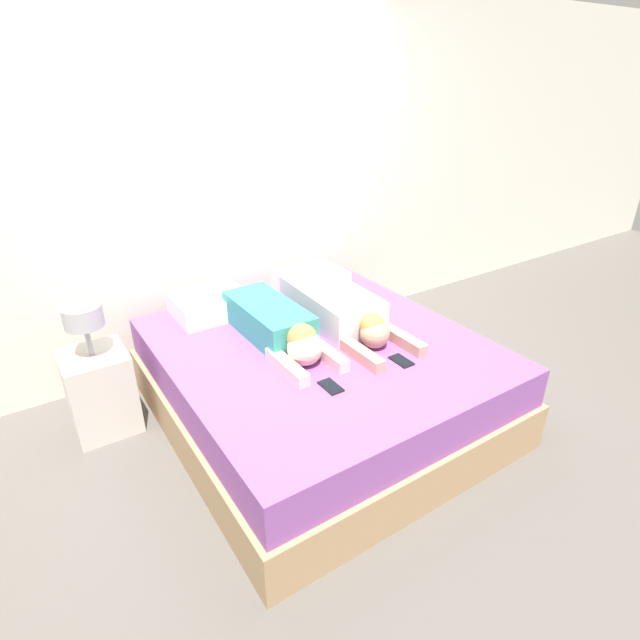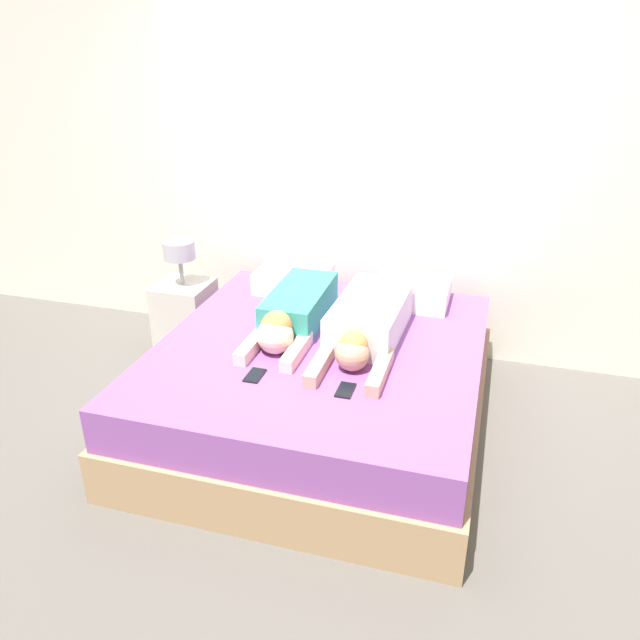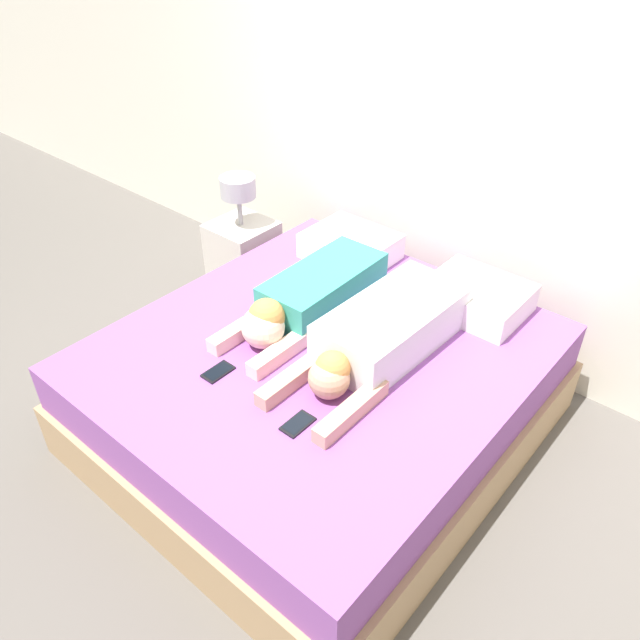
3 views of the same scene
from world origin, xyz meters
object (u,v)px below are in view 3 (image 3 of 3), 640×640
pillow_head_left (351,246)px  cell_phone_left (218,372)px  cell_phone_right (298,424)px  person_right (382,334)px  pillow_head_right (477,297)px  person_left (307,298)px  bed (320,389)px  nightstand (244,255)px

pillow_head_left → cell_phone_left: (0.18, -1.17, -0.07)m
cell_phone_right → person_right: bearing=92.0°
cell_phone_left → cell_phone_right: size_ratio=1.00×
pillow_head_right → person_left: person_left is taller
person_left → pillow_head_left: bearing=108.1°
person_left → person_right: 0.45m
bed → person_right: (0.24, 0.15, 0.37)m
nightstand → person_right: bearing=-18.5°
person_right → nightstand: (-1.42, 0.48, -0.33)m
pillow_head_right → nightstand: bearing=-176.1°
bed → person_left: (-0.21, 0.15, 0.37)m
pillow_head_right → nightstand: (-1.58, -0.11, -0.30)m
person_left → cell_phone_right: 0.76m
pillow_head_right → cell_phone_left: pillow_head_right is taller
cell_phone_left → nightstand: bearing=132.3°
person_left → cell_phone_right: person_left is taller
person_left → cell_phone_left: 0.59m
bed → pillow_head_left: pillow_head_left is taller
person_right → nightstand: size_ratio=1.31×
pillow_head_left → cell_phone_left: pillow_head_left is taller
pillow_head_right → person_left: bearing=-135.9°
person_left → nightstand: size_ratio=1.17×
pillow_head_right → cell_phone_right: (-0.14, -1.18, -0.07)m
bed → cell_phone_right: 0.58m
cell_phone_left → pillow_head_right: bearing=62.1°
pillow_head_right → person_right: person_right is taller
person_left → nightstand: (-0.98, 0.48, -0.33)m
cell_phone_right → bed: bearing=120.5°
pillow_head_left → cell_phone_left: bearing=-81.3°
person_left → pillow_head_right: bearing=44.1°
bed → person_right: size_ratio=1.81×
cell_phone_left → cell_phone_right: (0.48, -0.01, 0.00)m
person_right → cell_phone_right: (0.02, -0.59, -0.10)m
cell_phone_left → person_right: bearing=51.8°
bed → person_right: bearing=31.9°
cell_phone_left → pillow_head_left: bearing=98.7°
bed → pillow_head_right: size_ratio=4.20×
pillow_head_left → nightstand: size_ratio=0.57×
pillow_head_left → cell_phone_right: size_ratio=3.35×
person_right → cell_phone_right: bearing=-88.0°
bed → nightstand: size_ratio=2.38×
person_left → nightstand: 1.14m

